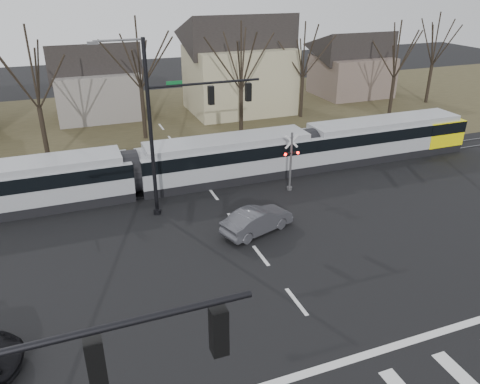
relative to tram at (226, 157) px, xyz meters
name	(u,v)px	position (x,y,z in m)	size (l,w,h in m)	color
ground	(319,331)	(-1.61, -16.00, -1.64)	(140.00, 140.00, 0.00)	black
grass_verge	(157,121)	(-1.61, 16.00, -1.64)	(140.00, 28.00, 0.01)	#38331E
stop_line	(343,362)	(-1.61, -17.80, -1.64)	(28.00, 0.35, 0.01)	silver
lane_dashes	(204,182)	(-1.61, 0.00, -1.64)	(0.18, 30.00, 0.01)	silver
rail_pair	(205,183)	(-1.61, -0.20, -1.61)	(90.00, 1.52, 0.06)	#59595E
tram	(226,157)	(0.00, 0.00, 0.00)	(39.74, 2.95, 3.01)	gray
sedan	(257,220)	(-0.82, -7.63, -0.94)	(4.54, 2.81, 1.41)	#3E3E44
signal_pole_far	(178,119)	(-4.01, -3.50, 4.06)	(9.28, 0.44, 10.20)	black
rail_crossing_signal	(291,163)	(3.39, -3.21, 0.24)	(1.08, 0.36, 4.00)	#59595B
tree_row	(191,80)	(0.39, 10.00, 3.36)	(59.20, 7.20, 10.00)	black
house_b	(95,77)	(-6.61, 20.00, 2.33)	(8.64, 7.56, 7.65)	slate
house_c	(239,60)	(7.39, 17.00, 3.59)	(10.80, 8.64, 10.10)	tan
house_d	(352,61)	(22.39, 19.00, 2.33)	(8.64, 7.56, 7.65)	brown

